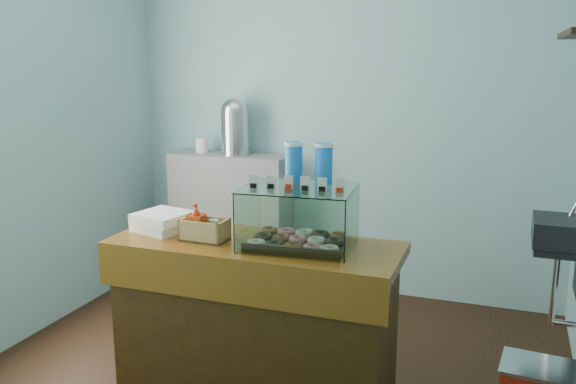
% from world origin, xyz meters
% --- Properties ---
extents(ground, '(3.50, 3.50, 0.00)m').
position_xyz_m(ground, '(0.00, 0.00, 0.00)').
color(ground, black).
rests_on(ground, ground).
extents(room_shell, '(3.54, 3.04, 2.82)m').
position_xyz_m(room_shell, '(0.03, 0.01, 1.71)').
color(room_shell, '#84BBC0').
rests_on(room_shell, ground).
extents(counter, '(1.60, 0.60, 0.90)m').
position_xyz_m(counter, '(0.00, -0.25, 0.46)').
color(counter, '#3D260B').
rests_on(counter, ground).
extents(back_shelf, '(1.00, 0.32, 1.10)m').
position_xyz_m(back_shelf, '(-0.90, 1.32, 0.55)').
color(back_shelf, gray).
rests_on(back_shelf, ground).
extents(display_case, '(0.62, 0.48, 0.54)m').
position_xyz_m(display_case, '(0.25, -0.20, 1.07)').
color(display_case, '#321F0F').
rests_on(display_case, counter).
extents(condiment_crate, '(0.25, 0.16, 0.20)m').
position_xyz_m(condiment_crate, '(-0.28, -0.31, 0.97)').
color(condiment_crate, tan).
rests_on(condiment_crate, counter).
extents(pastry_boxes, '(0.34, 0.34, 0.11)m').
position_xyz_m(pastry_boxes, '(-0.59, -0.22, 0.95)').
color(pastry_boxes, white).
rests_on(pastry_boxes, counter).
extents(coffee_urn, '(0.25, 0.25, 0.47)m').
position_xyz_m(coffee_urn, '(-0.84, 1.32, 1.35)').
color(coffee_urn, silver).
rests_on(coffee_urn, back_shelf).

